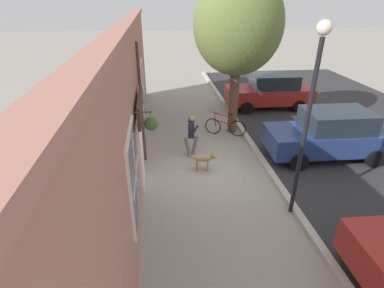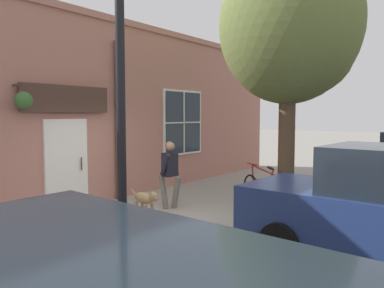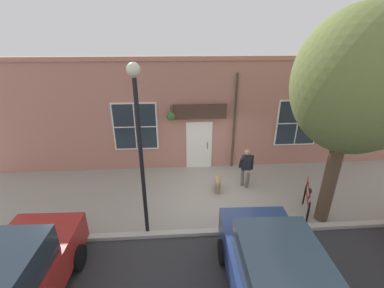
{
  "view_description": "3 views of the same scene",
  "coord_description": "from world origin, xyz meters",
  "px_view_note": "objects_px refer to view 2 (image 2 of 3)",
  "views": [
    {
      "loc": [
        -1.6,
        -8.43,
        5.33
      ],
      "look_at": [
        -0.55,
        0.22,
        0.96
      ],
      "focal_mm": 28.0,
      "sensor_mm": 36.0,
      "label": 1
    },
    {
      "loc": [
        5.29,
        -5.29,
        2.2
      ],
      "look_at": [
        -0.62,
        2.29,
        1.44
      ],
      "focal_mm": 35.0,
      "sensor_mm": 36.0,
      "label": 2
    },
    {
      "loc": [
        7.88,
        -1.38,
        5.48
      ],
      "look_at": [
        -1.11,
        -0.76,
        1.57
      ],
      "focal_mm": 24.0,
      "sensor_mm": 36.0,
      "label": 3
    }
  ],
  "objects_px": {
    "street_tree_by_curb": "(293,31)",
    "dog_on_leash": "(146,199)",
    "street_lamp": "(120,30)",
    "pedestrian_walking": "(170,169)",
    "leaning_bicycle": "(265,190)"
  },
  "relations": [
    {
      "from": "dog_on_leash",
      "to": "street_tree_by_curb",
      "type": "bearing_deg",
      "value": 60.5
    },
    {
      "from": "pedestrian_walking",
      "to": "leaning_bicycle",
      "type": "height_order",
      "value": "pedestrian_walking"
    },
    {
      "from": "pedestrian_walking",
      "to": "dog_on_leash",
      "type": "relative_size",
      "value": 1.58
    },
    {
      "from": "street_tree_by_curb",
      "to": "street_lamp",
      "type": "relative_size",
      "value": 1.26
    },
    {
      "from": "street_lamp",
      "to": "pedestrian_walking",
      "type": "bearing_deg",
      "value": 123.44
    },
    {
      "from": "pedestrian_walking",
      "to": "street_lamp",
      "type": "relative_size",
      "value": 0.32
    },
    {
      "from": "street_tree_by_curb",
      "to": "street_lamp",
      "type": "bearing_deg",
      "value": -87.53
    },
    {
      "from": "leaning_bicycle",
      "to": "street_lamp",
      "type": "height_order",
      "value": "street_lamp"
    },
    {
      "from": "pedestrian_walking",
      "to": "street_tree_by_curb",
      "type": "relative_size",
      "value": 0.26
    },
    {
      "from": "leaning_bicycle",
      "to": "street_lamp",
      "type": "bearing_deg",
      "value": -82.3
    },
    {
      "from": "dog_on_leash",
      "to": "leaning_bicycle",
      "type": "relative_size",
      "value": 0.62
    },
    {
      "from": "street_tree_by_curb",
      "to": "dog_on_leash",
      "type": "bearing_deg",
      "value": -119.5
    },
    {
      "from": "pedestrian_walking",
      "to": "leaning_bicycle",
      "type": "bearing_deg",
      "value": 45.19
    },
    {
      "from": "leaning_bicycle",
      "to": "street_tree_by_curb",
      "type": "bearing_deg",
      "value": 42.03
    },
    {
      "from": "pedestrian_walking",
      "to": "street_tree_by_curb",
      "type": "distance_m",
      "value": 4.36
    }
  ]
}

